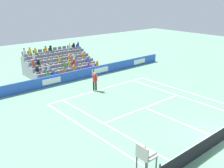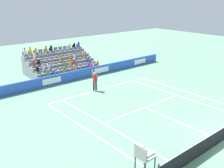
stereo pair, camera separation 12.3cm
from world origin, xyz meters
name	(u,v)px [view 1 (the left image)]	position (x,y,z in m)	size (l,w,h in m)	color
ground_plane	(223,140)	(0.00, 0.00, 0.00)	(80.00, 80.00, 0.00)	#669E77
line_baseline	(101,89)	(0.00, -11.89, 0.00)	(10.97, 0.10, 0.01)	white
line_service	(145,107)	(0.00, -6.40, 0.00)	(8.23, 0.10, 0.01)	white
line_centre_service	(179,122)	(0.00, -3.20, 0.00)	(0.10, 6.40, 0.01)	white
line_singles_sideline_left	(108,126)	(4.12, -5.95, 0.00)	(0.10, 11.89, 0.01)	white
line_singles_sideline_right	(181,97)	(-4.12, -5.95, 0.00)	(0.10, 11.89, 0.01)	white
line_doubles_sideline_left	(91,132)	(5.49, -5.95, 0.00)	(0.10, 11.89, 0.01)	white
line_doubles_sideline_right	(191,93)	(-5.49, -5.95, 0.00)	(0.10, 11.89, 0.01)	white
line_centre_mark	(102,90)	(0.00, -11.79, 0.00)	(0.10, 0.20, 0.01)	white
sponsor_barrier	(78,75)	(0.00, -15.84, 0.50)	(24.18, 0.22, 1.00)	blue
tennis_net	(224,133)	(0.00, 0.00, 0.49)	(11.97, 0.10, 1.07)	#33383D
tennis_player	(95,81)	(0.71, -11.94, 0.99)	(0.52, 0.38, 2.85)	black
umpire_chair	(145,161)	(6.76, -0.17, 1.52)	(0.70, 0.70, 2.34)	#474C54
stadium_stand	(60,65)	(0.01, -19.40, 0.83)	(7.44, 4.75, 3.04)	gray
loose_tennis_ball	(204,129)	(-0.42, -1.50, 0.03)	(0.07, 0.07, 0.07)	#D1E533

